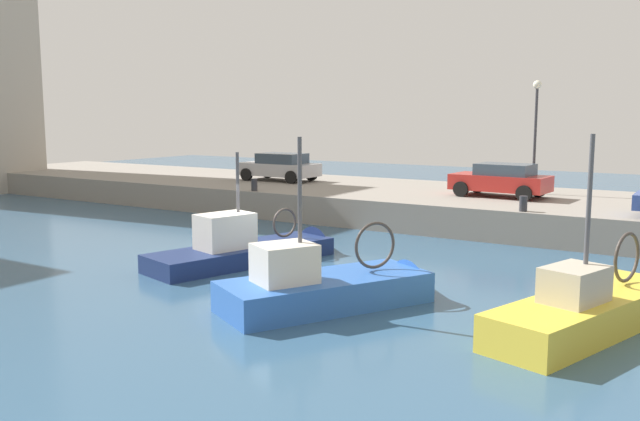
% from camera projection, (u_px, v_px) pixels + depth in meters
% --- Properties ---
extents(water_surface, '(80.00, 80.00, 0.00)m').
position_uv_depth(water_surface, '(264.00, 263.00, 21.45)').
color(water_surface, '#335675').
rests_on(water_surface, ground).
extents(quay_wall, '(9.00, 56.00, 1.20)m').
position_uv_depth(quay_wall, '(416.00, 203.00, 31.00)').
color(quay_wall, gray).
rests_on(quay_wall, ground).
extents(fishing_boat_yellow, '(6.86, 3.42, 5.02)m').
position_uv_depth(fishing_boat_yellow, '(594.00, 324.00, 14.93)').
color(fishing_boat_yellow, gold).
rests_on(fishing_boat_yellow, ground).
extents(fishing_boat_blue, '(6.12, 4.47, 5.02)m').
position_uv_depth(fishing_boat_blue, '(337.00, 300.00, 16.78)').
color(fishing_boat_blue, '#2D60B7').
rests_on(fishing_boat_blue, ground).
extents(fishing_boat_navy, '(7.15, 3.59, 4.31)m').
position_uv_depth(fishing_boat_navy, '(253.00, 257.00, 21.66)').
color(fishing_boat_navy, navy).
rests_on(fishing_boat_navy, ground).
extents(parked_car_red, '(2.18, 4.02, 1.39)m').
position_uv_depth(parked_car_red, '(501.00, 180.00, 28.33)').
color(parked_car_red, red).
rests_on(parked_car_red, quay_wall).
extents(parked_car_silver, '(2.04, 4.12, 1.42)m').
position_uv_depth(parked_car_silver, '(280.00, 167.00, 35.08)').
color(parked_car_silver, '#B7B7BC').
rests_on(parked_car_silver, quay_wall).
extents(mooring_bollard_south, '(0.28, 0.28, 0.55)m').
position_uv_depth(mooring_bollard_south, '(523.00, 204.00, 24.24)').
color(mooring_bollard_south, '#2D2D33').
rests_on(mooring_bollard_south, quay_wall).
extents(mooring_bollard_mid, '(0.28, 0.28, 0.55)m').
position_uv_depth(mooring_bollard_mid, '(254.00, 185.00, 30.56)').
color(mooring_bollard_mid, '#2D2D33').
rests_on(mooring_bollard_mid, quay_wall).
extents(quay_streetlamp, '(0.36, 0.36, 4.83)m').
position_uv_depth(quay_streetlamp, '(536.00, 118.00, 29.17)').
color(quay_streetlamp, '#38383D').
rests_on(quay_streetlamp, quay_wall).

